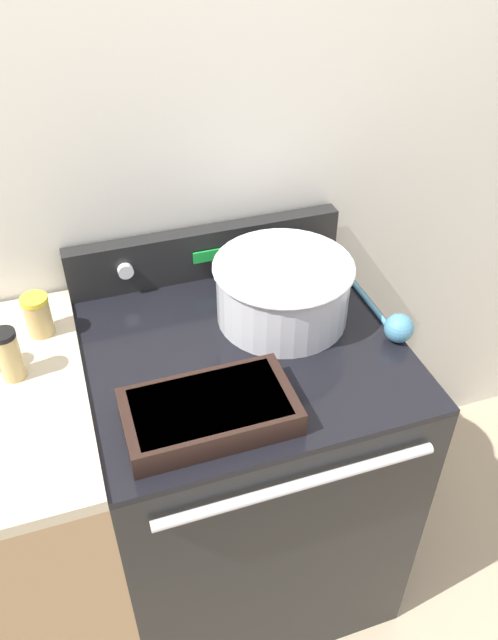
{
  "coord_description": "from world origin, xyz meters",
  "views": [
    {
      "loc": [
        -0.35,
        -0.73,
        1.91
      ],
      "look_at": [
        0.02,
        0.37,
        0.99
      ],
      "focal_mm": 35.0,
      "sensor_mm": 36.0,
      "label": 1
    }
  ],
  "objects_px": {
    "casserole_dish": "(209,411)",
    "ladle": "(395,325)",
    "spice_jar_yellow_cap": "(38,315)",
    "mixing_bowl": "(283,288)",
    "spice_jar_black_cap": "(9,355)"
  },
  "relations": [
    {
      "from": "casserole_dish",
      "to": "ladle",
      "type": "height_order",
      "value": "ladle"
    },
    {
      "from": "casserole_dish",
      "to": "spice_jar_yellow_cap",
      "type": "xyz_separation_m",
      "value": [
        -0.31,
        0.4,
        0.03
      ]
    },
    {
      "from": "mixing_bowl",
      "to": "spice_jar_yellow_cap",
      "type": "xyz_separation_m",
      "value": [
        -0.58,
        0.11,
        -0.02
      ]
    },
    {
      "from": "spice_jar_yellow_cap",
      "to": "mixing_bowl",
      "type": "bearing_deg",
      "value": -10.83
    },
    {
      "from": "ladle",
      "to": "spice_jar_black_cap",
      "type": "distance_m",
      "value": 0.89
    },
    {
      "from": "mixing_bowl",
      "to": "spice_jar_black_cap",
      "type": "xyz_separation_m",
      "value": [
        -0.65,
        -0.03,
        -0.01
      ]
    },
    {
      "from": "mixing_bowl",
      "to": "casserole_dish",
      "type": "relative_size",
      "value": 0.97
    },
    {
      "from": "spice_jar_black_cap",
      "to": "spice_jar_yellow_cap",
      "type": "bearing_deg",
      "value": 63.93
    },
    {
      "from": "ladle",
      "to": "spice_jar_black_cap",
      "type": "height_order",
      "value": "spice_jar_black_cap"
    },
    {
      "from": "mixing_bowl",
      "to": "spice_jar_black_cap",
      "type": "relative_size",
      "value": 2.73
    },
    {
      "from": "spice_jar_yellow_cap",
      "to": "spice_jar_black_cap",
      "type": "bearing_deg",
      "value": -116.07
    },
    {
      "from": "spice_jar_black_cap",
      "to": "ladle",
      "type": "bearing_deg",
      "value": -8.4
    },
    {
      "from": "casserole_dish",
      "to": "spice_jar_black_cap",
      "type": "xyz_separation_m",
      "value": [
        -0.38,
        0.26,
        0.04
      ]
    },
    {
      "from": "casserole_dish",
      "to": "spice_jar_black_cap",
      "type": "bearing_deg",
      "value": 145.62
    },
    {
      "from": "mixing_bowl",
      "to": "casserole_dish",
      "type": "distance_m",
      "value": 0.4
    }
  ]
}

